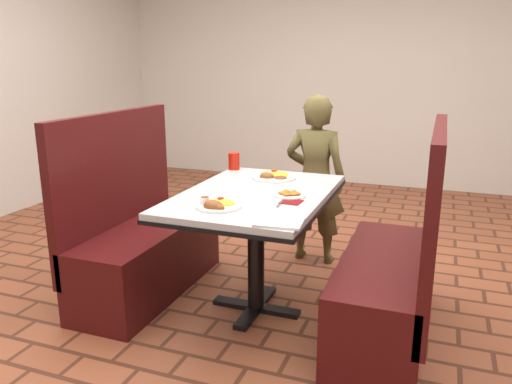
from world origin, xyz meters
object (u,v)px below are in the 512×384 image
(booth_bench_right, at_px, (393,279))
(red_tumbler, at_px, (234,161))
(dining_table, at_px, (256,208))
(diner_person, at_px, (315,180))
(plantain_plate, at_px, (290,194))
(booth_bench_left, at_px, (142,243))
(far_dinner_plate, at_px, (274,175))
(near_dinner_plate, at_px, (218,203))

(booth_bench_right, xyz_separation_m, red_tumbler, (-1.16, 0.53, 0.48))
(dining_table, bearing_deg, booth_bench_right, 0.00)
(diner_person, relative_size, plantain_plate, 6.84)
(dining_table, xyz_separation_m, booth_bench_left, (-0.80, 0.00, -0.32))
(booth_bench_right, relative_size, red_tumbler, 10.29)
(booth_bench_left, distance_m, plantain_plate, 1.10)
(far_dinner_plate, bearing_deg, plantain_plate, -60.15)
(far_dinner_plate, height_order, plantain_plate, far_dinner_plate)
(near_dinner_plate, distance_m, red_tumbler, 0.93)
(booth_bench_right, xyz_separation_m, plantain_plate, (-0.59, -0.02, 0.43))
(booth_bench_right, bearing_deg, dining_table, 180.00)
(booth_bench_right, distance_m, diner_person, 1.17)
(diner_person, height_order, red_tumbler, diner_person)
(booth_bench_left, height_order, diner_person, diner_person)
(dining_table, distance_m, near_dinner_plate, 0.39)
(booth_bench_right, height_order, near_dinner_plate, booth_bench_right)
(dining_table, height_order, booth_bench_right, booth_bench_right)
(plantain_plate, distance_m, red_tumbler, 0.79)
(plantain_plate, bearing_deg, dining_table, 174.07)
(dining_table, xyz_separation_m, booth_bench_right, (0.80, 0.00, -0.32))
(booth_bench_left, xyz_separation_m, near_dinner_plate, (0.72, -0.36, 0.45))
(plantain_plate, bearing_deg, diner_person, 94.92)
(dining_table, xyz_separation_m, far_dinner_plate, (-0.01, 0.36, 0.12))
(booth_bench_right, height_order, red_tumbler, booth_bench_right)
(booth_bench_left, xyz_separation_m, red_tumbler, (0.44, 0.53, 0.48))
(dining_table, relative_size, plantain_plate, 6.60)
(diner_person, distance_m, plantain_plate, 0.95)
(diner_person, relative_size, far_dinner_plate, 4.53)
(dining_table, xyz_separation_m, diner_person, (0.13, 0.92, -0.03))
(booth_bench_right, distance_m, plantain_plate, 0.73)
(booth_bench_right, bearing_deg, diner_person, 126.18)
(booth_bench_right, bearing_deg, far_dinner_plate, 155.98)
(far_dinner_plate, bearing_deg, near_dinner_plate, -95.29)
(dining_table, bearing_deg, red_tumbler, 124.38)
(booth_bench_right, bearing_deg, near_dinner_plate, -157.44)
(booth_bench_left, bearing_deg, dining_table, 0.00)
(near_dinner_plate, bearing_deg, booth_bench_left, 153.30)
(plantain_plate, bearing_deg, booth_bench_right, 2.12)
(diner_person, relative_size, red_tumbler, 10.77)
(diner_person, distance_m, near_dinner_plate, 1.30)
(far_dinner_plate, bearing_deg, booth_bench_right, -24.02)
(far_dinner_plate, xyz_separation_m, plantain_plate, (0.22, -0.38, -0.01))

